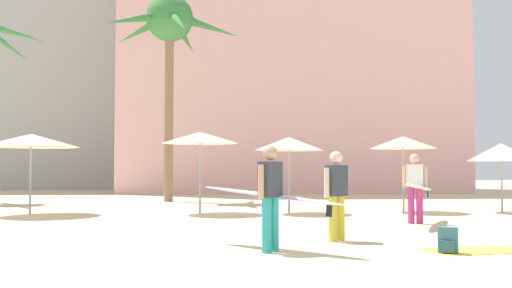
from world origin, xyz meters
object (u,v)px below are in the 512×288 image
cafe_umbrella_1 (31,141)px  beach_towel (480,250)px  cafe_umbrella_2 (200,138)px  person_mid_center (417,186)px  backpack (448,241)px  person_mid_left (336,192)px  cafe_umbrella_0 (289,144)px  person_near_right (270,194)px  cafe_umbrella_4 (403,143)px  cafe_umbrella_3 (501,152)px  palm_tree_left (169,28)px

cafe_umbrella_1 → beach_towel: size_ratio=1.59×
cafe_umbrella_2 → person_mid_center: 6.62m
backpack → person_mid_left: (-1.41, 1.67, 0.71)m
cafe_umbrella_0 → person_near_right: cafe_umbrella_0 is taller
backpack → person_mid_center: 4.92m
cafe_umbrella_0 → cafe_umbrella_4: cafe_umbrella_4 is taller
cafe_umbrella_3 → person_mid_center: (-3.91, -3.37, -0.93)m
person_near_right → cafe_umbrella_3: bearing=-95.1°
palm_tree_left → person_mid_center: 13.65m
beach_towel → palm_tree_left: bearing=113.4°
palm_tree_left → backpack: 17.24m
palm_tree_left → cafe_umbrella_1: palm_tree_left is taller
cafe_umbrella_0 → beach_towel: 8.53m
palm_tree_left → beach_towel: palm_tree_left is taller
cafe_umbrella_1 → person_mid_center: cafe_umbrella_1 is taller
cafe_umbrella_3 → person_near_right: bearing=-136.2°
cafe_umbrella_2 → person_near_right: size_ratio=1.02×
cafe_umbrella_0 → cafe_umbrella_1: 7.63m
backpack → person_mid_center: (1.23, 4.71, 0.72)m
cafe_umbrella_1 → person_mid_left: (7.65, -6.56, -1.26)m
palm_tree_left → cafe_umbrella_3: size_ratio=4.04×
cafe_umbrella_1 → person_near_right: size_ratio=1.15×
palm_tree_left → cafe_umbrella_4: bearing=-38.5°
person_mid_left → person_mid_center: bearing=-74.7°
person_mid_left → cafe_umbrella_2: bearing=-11.7°
cafe_umbrella_4 → backpack: bearing=-104.4°
cafe_umbrella_2 → person_mid_left: size_ratio=1.47×
palm_tree_left → person_mid_left: (4.19, -13.05, -6.29)m
person_mid_left → cafe_umbrella_1: bearing=15.7°
palm_tree_left → cafe_umbrella_0: palm_tree_left is taller
cafe_umbrella_4 → person_near_right: cafe_umbrella_4 is taller
cafe_umbrella_0 → person_near_right: 7.97m
palm_tree_left → cafe_umbrella_2: size_ratio=3.51×
palm_tree_left → beach_towel: (6.26, -14.44, -7.20)m
cafe_umbrella_4 → backpack: cafe_umbrella_4 is taller
palm_tree_left → person_mid_center: bearing=-55.7°
cafe_umbrella_0 → cafe_umbrella_4: 3.64m
cafe_umbrella_0 → person_mid_left: 6.71m
beach_towel → backpack: backpack is taller
cafe_umbrella_4 → person_mid_center: 4.12m
person_near_right → beach_towel: bearing=-142.6°
cafe_umbrella_1 → person_mid_center: size_ratio=0.95×
palm_tree_left → person_near_right: bearing=-78.7°
cafe_umbrella_1 → cafe_umbrella_2: size_ratio=1.13×
cafe_umbrella_2 → cafe_umbrella_0: bearing=-1.7°
cafe_umbrella_1 → person_mid_left: cafe_umbrella_1 is taller
cafe_umbrella_4 → backpack: 9.01m
palm_tree_left → cafe_umbrella_4: (7.79, -6.20, -5.04)m
person_mid_left → palm_tree_left: bearing=-16.0°
person_near_right → person_mid_left: (1.36, 1.16, -0.01)m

